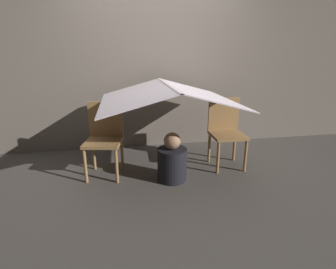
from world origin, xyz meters
The scene contains 6 objects.
ground_plane centered at (0.00, 0.00, 0.00)m, with size 8.80×8.80×0.00m, color #47423D.
wall_back centered at (0.00, 1.16, 1.25)m, with size 7.00×0.05×2.50m.
chair_left centered at (-0.76, 0.21, 0.49)m, with size 0.48×0.48×0.88m.
chair_right centered at (0.78, 0.21, 0.49)m, with size 0.42×0.42×0.88m.
sheet_canopy centered at (0.00, 0.14, 0.99)m, with size 1.56×1.45×0.22m.
person_front centered at (0.01, -0.11, 0.23)m, with size 0.34×0.34×0.58m.
Camera 1 is at (-0.53, -2.87, 1.45)m, focal length 28.00 mm.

